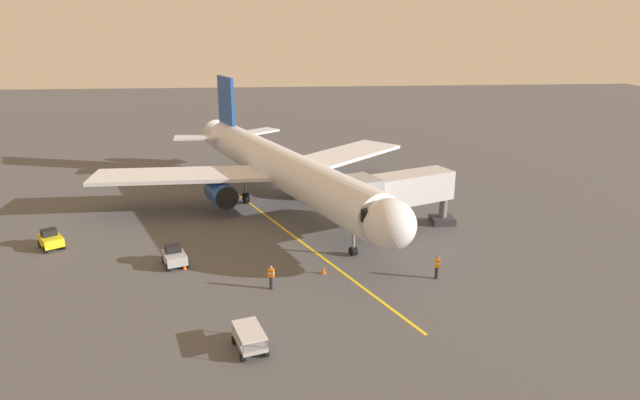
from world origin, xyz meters
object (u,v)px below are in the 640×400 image
ground_crew_marshaller (271,277)px  ground_crew_wing_walker (437,267)px  safety_cone_nose_right (324,270)px  tug_near_nose (51,240)px  airplane (280,167)px  tug_starboard_side (174,256)px  safety_cone_nose_left (184,266)px  baggage_cart_portside (250,339)px  jet_bridge (393,192)px

ground_crew_marshaller → ground_crew_wing_walker: same height
safety_cone_nose_right → ground_crew_marshaller: bearing=28.9°
ground_crew_marshaller → ground_crew_wing_walker: bearing=-177.2°
tug_near_nose → safety_cone_nose_right: tug_near_nose is taller
airplane → safety_cone_nose_right: 16.51m
tug_near_nose → tug_starboard_side: same height
ground_crew_marshaller → ground_crew_wing_walker: (-11.68, -0.57, 0.00)m
airplane → ground_crew_wing_walker: 20.60m
ground_crew_marshaller → safety_cone_nose_left: 7.42m
ground_crew_wing_walker → safety_cone_nose_left: (18.05, -3.19, -0.61)m
baggage_cart_portside → safety_cone_nose_left: bearing=-65.3°
tug_near_nose → baggage_cart_portside: tug_near_nose is taller
tug_near_nose → tug_starboard_side: size_ratio=1.02×
airplane → ground_crew_wing_walker: airplane is taller
baggage_cart_portside → jet_bridge: bearing=-124.4°
airplane → tug_starboard_side: 16.02m
jet_bridge → baggage_cart_portside: 20.80m
ground_crew_marshaller → airplane: bearing=-93.3°
ground_crew_wing_walker → jet_bridge: bearing=-81.8°
ground_crew_marshaller → tug_starboard_side: 8.54m
ground_crew_marshaller → baggage_cart_portside: 7.45m
ground_crew_marshaller → baggage_cart_portside: ground_crew_marshaller is taller
airplane → tug_near_nose: bearing=25.7°
safety_cone_nose_left → safety_cone_nose_right: size_ratio=1.00×
tug_starboard_side → safety_cone_nose_right: (-10.97, 2.51, -0.43)m
airplane → baggage_cart_portside: airplane is taller
tug_near_nose → safety_cone_nose_left: size_ratio=4.99×
ground_crew_wing_walker → tug_starboard_side: ground_crew_wing_walker is taller
jet_bridge → ground_crew_marshaller: size_ratio=6.55×
ground_crew_marshaller → baggage_cart_portside: size_ratio=0.59×
tug_near_nose → ground_crew_wing_walker: bearing=164.1°
ground_crew_wing_walker → safety_cone_nose_left: ground_crew_wing_walker is taller
airplane → jet_bridge: 12.50m
ground_crew_wing_walker → tug_starboard_side: bearing=-12.0°
airplane → baggage_cart_portside: size_ratio=13.28×
airplane → safety_cone_nose_right: (-2.74, 15.84, -3.73)m
tug_near_nose → tug_starboard_side: 11.34m
airplane → safety_cone_nose_left: (7.40, 14.16, -3.73)m
ground_crew_wing_walker → safety_cone_nose_right: 8.07m
safety_cone_nose_left → safety_cone_nose_right: 10.28m
baggage_cart_portside → safety_cone_nose_right: (-5.02, -9.43, -0.38)m
ground_crew_wing_walker → safety_cone_nose_right: size_ratio=3.11×
ground_crew_wing_walker → safety_cone_nose_right: (7.90, -1.51, -0.61)m
baggage_cart_portside → safety_cone_nose_left: 12.24m
baggage_cart_portside → tug_starboard_side: (5.95, -11.94, 0.05)m
airplane → safety_cone_nose_left: 16.41m
tug_starboard_side → safety_cone_nose_right: 11.26m
jet_bridge → tug_starboard_side: size_ratio=4.17×
safety_cone_nose_right → baggage_cart_portside: bearing=62.0°
tug_starboard_side → safety_cone_nose_left: 1.25m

